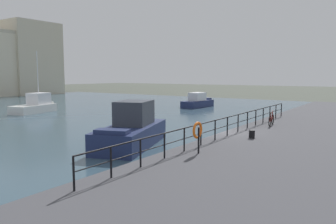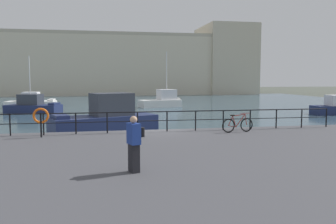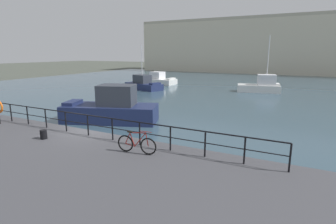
# 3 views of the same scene
# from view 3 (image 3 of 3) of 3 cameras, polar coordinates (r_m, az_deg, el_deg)

# --- Properties ---
(ground_plane) EXTENTS (240.00, 240.00, 0.00)m
(ground_plane) POSITION_cam_3_polar(r_m,az_deg,el_deg) (15.33, -15.84, -7.28)
(ground_plane) COLOR #4C5147
(water_basin) EXTENTS (80.00, 60.00, 0.01)m
(water_basin) POSITION_cam_3_polar(r_m,az_deg,el_deg) (42.13, 13.41, 5.29)
(water_basin) COLOR #385160
(water_basin) RESTS_ON ground_plane
(harbor_building) EXTENTS (64.83, 16.10, 16.22)m
(harbor_building) POSITION_cam_3_polar(r_m,az_deg,el_deg) (74.55, 24.26, 12.77)
(harbor_building) COLOR beige
(harbor_building) RESTS_ON ground_plane
(moored_blue_motorboat) EXTENTS (7.39, 4.86, 2.77)m
(moored_blue_motorboat) POSITION_cam_3_polar(r_m,az_deg,el_deg) (20.33, -11.97, 0.67)
(moored_blue_motorboat) COLOR navy
(moored_blue_motorboat) RESTS_ON water_basin
(moored_small_launch) EXTENTS (5.99, 3.12, 2.00)m
(moored_small_launch) POSITION_cam_3_polar(r_m,az_deg,el_deg) (44.34, -2.23, 6.84)
(moored_small_launch) COLOR white
(moored_small_launch) RESTS_ON water_basin
(moored_harbor_tender) EXTENTS (6.21, 3.95, 6.17)m
(moored_harbor_tender) POSITION_cam_3_polar(r_m,az_deg,el_deg) (38.07, -5.26, 5.94)
(moored_harbor_tender) COLOR navy
(moored_harbor_tender) RESTS_ON water_basin
(moored_white_yacht) EXTENTS (5.71, 3.54, 7.21)m
(moored_white_yacht) POSITION_cam_3_polar(r_m,az_deg,el_deg) (37.31, 19.23, 5.35)
(moored_white_yacht) COLOR white
(moored_white_yacht) RESTS_ON water_basin
(quay_railing) EXTENTS (21.76, 0.07, 1.08)m
(quay_railing) POSITION_cam_3_polar(r_m,az_deg,el_deg) (15.07, -21.01, -1.17)
(quay_railing) COLOR black
(quay_railing) RESTS_ON quay_promenade
(parked_bicycle) EXTENTS (1.76, 0.28, 0.98)m
(parked_bicycle) POSITION_cam_3_polar(r_m,az_deg,el_deg) (11.21, -6.70, -6.82)
(parked_bicycle) COLOR black
(parked_bicycle) RESTS_ON quay_promenade
(mooring_bollard) EXTENTS (0.32, 0.32, 0.44)m
(mooring_bollard) POSITION_cam_3_polar(r_m,az_deg,el_deg) (14.30, -24.99, -4.36)
(mooring_bollard) COLOR black
(mooring_bollard) RESTS_ON quay_promenade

